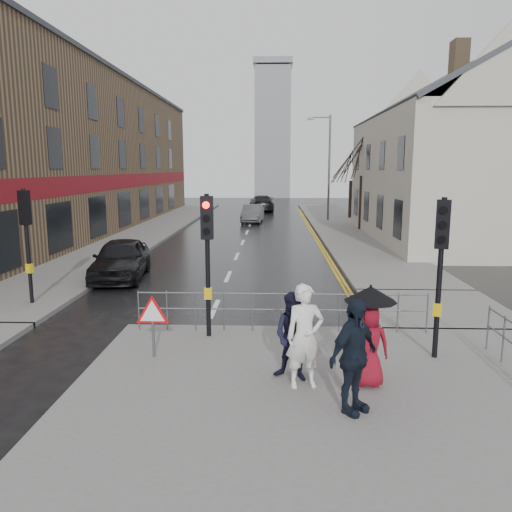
# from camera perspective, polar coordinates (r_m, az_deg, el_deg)

# --- Properties ---
(ground) EXTENTS (120.00, 120.00, 0.00)m
(ground) POSITION_cam_1_polar(r_m,az_deg,el_deg) (12.11, -6.46, -9.94)
(ground) COLOR black
(ground) RESTS_ON ground
(near_pavement) EXTENTS (10.00, 9.00, 0.14)m
(near_pavement) POSITION_cam_1_polar(r_m,az_deg,el_deg) (8.84, 10.46, -17.43)
(near_pavement) COLOR #605E5B
(near_pavement) RESTS_ON ground
(left_pavement) EXTENTS (4.00, 44.00, 0.14)m
(left_pavement) POSITION_cam_1_polar(r_m,az_deg,el_deg) (35.47, -11.43, 3.23)
(left_pavement) COLOR #605E5B
(left_pavement) RESTS_ON ground
(right_pavement) EXTENTS (4.00, 40.00, 0.14)m
(right_pavement) POSITION_cam_1_polar(r_m,az_deg,el_deg) (36.79, 9.48, 3.53)
(right_pavement) COLOR #605E5B
(right_pavement) RESTS_ON ground
(pavement_bridge_right) EXTENTS (4.00, 4.20, 0.14)m
(pavement_bridge_right) POSITION_cam_1_polar(r_m,az_deg,el_deg) (15.56, 19.86, -5.69)
(pavement_bridge_right) COLOR #605E5B
(pavement_bridge_right) RESTS_ON ground
(building_left_terrace) EXTENTS (8.00, 42.00, 10.00)m
(building_left_terrace) POSITION_cam_1_polar(r_m,az_deg,el_deg) (36.00, -20.78, 10.75)
(building_left_terrace) COLOR brown
(building_left_terrace) RESTS_ON ground
(building_right_cream) EXTENTS (9.00, 16.40, 10.10)m
(building_right_cream) POSITION_cam_1_polar(r_m,az_deg,el_deg) (31.01, 21.74, 10.51)
(building_right_cream) COLOR beige
(building_right_cream) RESTS_ON ground
(church_tower) EXTENTS (5.00, 5.00, 18.00)m
(church_tower) POSITION_cam_1_polar(r_m,az_deg,el_deg) (73.42, 1.91, 13.78)
(church_tower) COLOR gray
(church_tower) RESTS_ON ground
(traffic_signal_near_left) EXTENTS (0.28, 0.27, 3.40)m
(traffic_signal_near_left) POSITION_cam_1_polar(r_m,az_deg,el_deg) (11.67, -5.59, 1.78)
(traffic_signal_near_left) COLOR black
(traffic_signal_near_left) RESTS_ON near_pavement
(traffic_signal_near_right) EXTENTS (0.34, 0.33, 3.40)m
(traffic_signal_near_right) POSITION_cam_1_polar(r_m,az_deg,el_deg) (10.94, 20.41, 0.65)
(traffic_signal_near_right) COLOR black
(traffic_signal_near_right) RESTS_ON near_pavement
(traffic_signal_far_left) EXTENTS (0.34, 0.33, 3.40)m
(traffic_signal_far_left) POSITION_cam_1_polar(r_m,az_deg,el_deg) (16.08, -24.78, 3.15)
(traffic_signal_far_left) COLOR black
(traffic_signal_far_left) RESTS_ON left_pavement
(guard_railing_front) EXTENTS (7.14, 0.04, 1.00)m
(guard_railing_front) POSITION_cam_1_polar(r_m,az_deg,el_deg) (12.30, 2.94, -5.38)
(guard_railing_front) COLOR #595B5E
(guard_railing_front) RESTS_ON near_pavement
(warning_sign) EXTENTS (0.80, 0.07, 1.35)m
(warning_sign) POSITION_cam_1_polar(r_m,az_deg,el_deg) (10.81, -11.74, -6.74)
(warning_sign) COLOR #595B5E
(warning_sign) RESTS_ON near_pavement
(street_lamp) EXTENTS (1.83, 0.25, 8.00)m
(street_lamp) POSITION_cam_1_polar(r_m,az_deg,el_deg) (39.47, 8.12, 10.73)
(street_lamp) COLOR #595B5E
(street_lamp) RESTS_ON right_pavement
(tree_near) EXTENTS (2.40, 2.40, 6.58)m
(tree_near) POSITION_cam_1_polar(r_m,az_deg,el_deg) (33.77, 12.11, 11.49)
(tree_near) COLOR black
(tree_near) RESTS_ON right_pavement
(tree_far) EXTENTS (2.40, 2.40, 5.64)m
(tree_far) POSITION_cam_1_polar(r_m,az_deg,el_deg) (41.73, 10.84, 10.22)
(tree_far) COLOR black
(tree_far) RESTS_ON right_pavement
(pedestrian_a) EXTENTS (0.78, 0.59, 1.92)m
(pedestrian_a) POSITION_cam_1_polar(r_m,az_deg,el_deg) (9.23, 5.60, -9.11)
(pedestrian_a) COLOR white
(pedestrian_a) RESTS_ON near_pavement
(pedestrian_b) EXTENTS (0.99, 0.88, 1.69)m
(pedestrian_b) POSITION_cam_1_polar(r_m,az_deg,el_deg) (9.55, 4.42, -9.15)
(pedestrian_b) COLOR black
(pedestrian_b) RESTS_ON near_pavement
(pedestrian_with_umbrella) EXTENTS (0.96, 0.96, 1.89)m
(pedestrian_with_umbrella) POSITION_cam_1_polar(r_m,az_deg,el_deg) (9.41, 12.81, -8.21)
(pedestrian_with_umbrella) COLOR maroon
(pedestrian_with_umbrella) RESTS_ON near_pavement
(pedestrian_d) EXTENTS (1.14, 1.12, 1.92)m
(pedestrian_d) POSITION_cam_1_polar(r_m,az_deg,el_deg) (8.41, 11.09, -11.20)
(pedestrian_d) COLOR black
(pedestrian_d) RESTS_ON near_pavement
(car_parked) EXTENTS (2.23, 4.60, 1.51)m
(car_parked) POSITION_cam_1_polar(r_m,az_deg,el_deg) (19.42, -15.20, -0.33)
(car_parked) COLOR black
(car_parked) RESTS_ON ground
(car_mid) EXTENTS (1.68, 4.22, 1.37)m
(car_mid) POSITION_cam_1_polar(r_m,az_deg,el_deg) (38.60, -0.39, 4.87)
(car_mid) COLOR #424447
(car_mid) RESTS_ON ground
(car_far) EXTENTS (2.63, 5.53, 1.56)m
(car_far) POSITION_cam_1_polar(r_m,az_deg,el_deg) (48.78, 0.64, 6.05)
(car_far) COLOR black
(car_far) RESTS_ON ground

